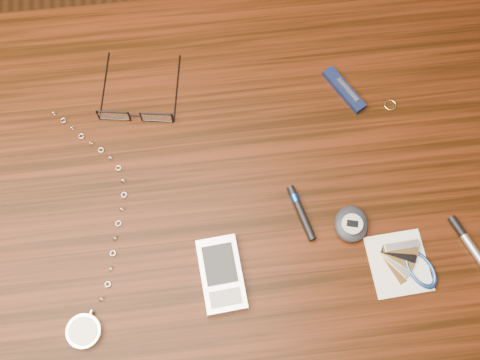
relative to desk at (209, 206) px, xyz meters
The scene contains 11 objects.
ground 0.65m from the desk, ahead, with size 3.80×3.80×0.00m, color #472814.
desk is the anchor object (origin of this frame).
eyeglasses 0.20m from the desk, 127.44° to the left, with size 0.14×0.14×0.03m.
gold_ring 0.34m from the desk, 18.32° to the left, with size 0.02×0.02×0.00m, color #DDCF65.
pocket_watch 0.28m from the desk, 135.30° to the right, with size 0.11×0.37×0.02m.
pda_phone 0.18m from the desk, 86.38° to the right, with size 0.06×0.11×0.02m.
pedometer 0.25m from the desk, 23.49° to the right, with size 0.06×0.07×0.02m.
notepad_keys 0.34m from the desk, 29.49° to the right, with size 0.11×0.10×0.01m.
pocket_knife 0.29m from the desk, 29.73° to the left, with size 0.06×0.09×0.01m.
silver_pen 0.42m from the desk, 21.83° to the right, with size 0.06×0.14×0.01m.
black_blue_pen 0.18m from the desk, 23.89° to the right, with size 0.03×0.09×0.01m.
Camera 1 is at (0.01, -0.32, 1.60)m, focal length 45.00 mm.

